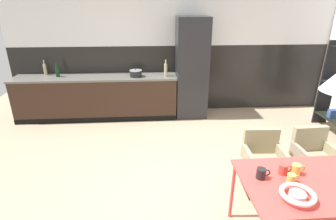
# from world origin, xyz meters

# --- Properties ---
(ground_plane) EXTENTS (9.04, 9.04, 0.00)m
(ground_plane) POSITION_xyz_m (0.00, 0.00, 0.00)
(ground_plane) COLOR tan
(back_wall_splashback_dark) EXTENTS (6.95, 0.12, 1.45)m
(back_wall_splashback_dark) POSITION_xyz_m (0.00, 2.90, 0.73)
(back_wall_splashback_dark) COLOR black
(back_wall_splashback_dark) RESTS_ON ground
(back_wall_panel_upper) EXTENTS (6.95, 0.12, 1.45)m
(back_wall_panel_upper) POSITION_xyz_m (0.00, 2.90, 2.18)
(back_wall_panel_upper) COLOR silver
(back_wall_panel_upper) RESTS_ON back_wall_splashback_dark
(kitchen_counter) EXTENTS (3.32, 0.63, 0.90)m
(kitchen_counter) POSITION_xyz_m (-1.68, 2.54, 0.45)
(kitchen_counter) COLOR #322117
(kitchen_counter) RESTS_ON ground
(refrigerator_column) EXTENTS (0.64, 0.60, 2.06)m
(refrigerator_column) POSITION_xyz_m (0.31, 2.54, 1.03)
(refrigerator_column) COLOR #232326
(refrigerator_column) RESTS_ON ground
(dining_table) EXTENTS (1.51, 0.86, 0.75)m
(dining_table) POSITION_xyz_m (1.04, -0.89, 0.70)
(dining_table) COLOR #E0423C
(dining_table) RESTS_ON ground
(armchair_far_side) EXTENTS (0.51, 0.49, 0.80)m
(armchair_far_side) POSITION_xyz_m (0.86, 0.01, 0.52)
(armchair_far_side) COLOR gray
(armchair_far_side) RESTS_ON ground
(armchair_head_of_table) EXTENTS (0.51, 0.49, 0.79)m
(armchair_head_of_table) POSITION_xyz_m (1.55, 0.05, 0.51)
(armchair_head_of_table) COLOR gray
(armchair_head_of_table) RESTS_ON ground
(fruit_bowl) EXTENTS (0.30, 0.30, 0.07)m
(fruit_bowl) POSITION_xyz_m (0.66, -1.10, 0.79)
(fruit_bowl) COLOR silver
(fruit_bowl) RESTS_ON dining_table
(mug_dark_espresso) EXTENTS (0.12, 0.07, 0.09)m
(mug_dark_espresso) POSITION_xyz_m (0.72, -0.88, 0.79)
(mug_dark_espresso) COLOR gold
(mug_dark_espresso) RESTS_ON dining_table
(mug_short_terracotta) EXTENTS (0.13, 0.08, 0.10)m
(mug_short_terracotta) POSITION_xyz_m (0.71, -0.74, 0.80)
(mug_short_terracotta) COLOR #B23D33
(mug_short_terracotta) RESTS_ON dining_table
(mug_white_ceramic) EXTENTS (0.13, 0.08, 0.11)m
(mug_white_ceramic) POSITION_xyz_m (0.83, -0.75, 0.80)
(mug_white_ceramic) COLOR gold
(mug_white_ceramic) RESTS_ON dining_table
(mug_glass_clear) EXTENTS (0.14, 0.09, 0.10)m
(mug_glass_clear) POSITION_xyz_m (0.47, -0.80, 0.80)
(mug_glass_clear) COLOR black
(mug_glass_clear) RESTS_ON dining_table
(cooking_pot) EXTENTS (0.25, 0.25, 0.16)m
(cooking_pot) POSITION_xyz_m (-0.85, 2.47, 0.97)
(cooking_pot) COLOR black
(cooking_pot) RESTS_ON kitchen_counter
(bottle_spice_small) EXTENTS (0.07, 0.07, 0.28)m
(bottle_spice_small) POSITION_xyz_m (-2.43, 2.57, 1.01)
(bottle_spice_small) COLOR #0F3319
(bottle_spice_small) RESTS_ON kitchen_counter
(bottle_wine_green) EXTENTS (0.07, 0.07, 0.34)m
(bottle_wine_green) POSITION_xyz_m (-0.24, 2.47, 1.04)
(bottle_wine_green) COLOR tan
(bottle_wine_green) RESTS_ON kitchen_counter
(bottle_vinegar_dark) EXTENTS (0.06, 0.06, 0.31)m
(bottle_vinegar_dark) POSITION_xyz_m (-2.73, 2.74, 1.02)
(bottle_vinegar_dark) COLOR tan
(bottle_vinegar_dark) RESTS_ON kitchen_counter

